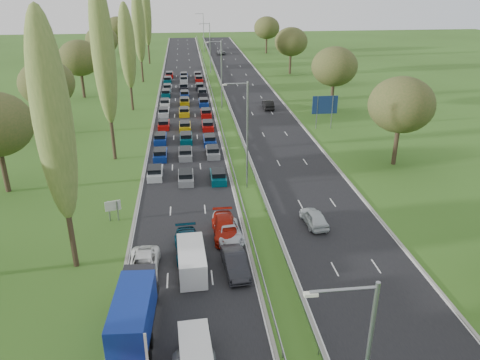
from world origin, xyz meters
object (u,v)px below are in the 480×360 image
blue_lorry (135,311)px  info_sign (113,208)px  near_car_2 (144,264)px  white_van_rear (192,259)px  direction_sign (325,106)px  white_van_front (196,356)px

blue_lorry → info_sign: blue_lorry is taller
info_sign → blue_lorry: bearing=-77.8°
near_car_2 → blue_lorry: blue_lorry is taller
near_car_2 → white_van_rear: 3.86m
near_car_2 → direction_sign: bearing=56.2°
white_van_rear → direction_sign: direction_sign is taller
blue_lorry → white_van_front: 5.32m
white_van_front → direction_sign: size_ratio=0.92×
near_car_2 → info_sign: size_ratio=2.42×
info_sign → direction_sign: size_ratio=0.40×
near_car_2 → direction_sign: 44.53m
blue_lorry → direction_sign: direction_sign is taller
white_van_rear → white_van_front: bearing=-92.1°
near_car_2 → info_sign: info_sign is taller
blue_lorry → info_sign: 16.71m
blue_lorry → white_van_front: blue_lorry is taller
blue_lorry → direction_sign: 50.48m
blue_lorry → direction_sign: size_ratio=1.59×
white_van_front → white_van_rear: (-0.03, 10.41, 0.12)m
white_van_front → direction_sign: direction_sign is taller
white_van_front → white_van_rear: bearing=87.1°
white_van_rear → direction_sign: 42.69m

